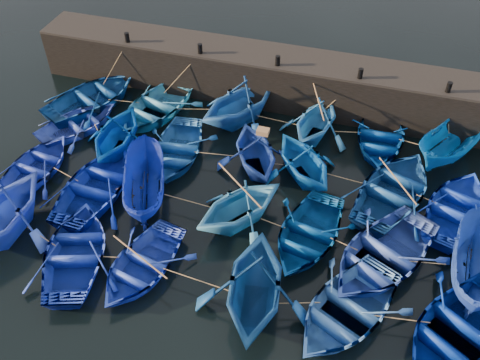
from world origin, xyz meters
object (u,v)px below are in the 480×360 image
(boat_8, at_px, (176,149))
(wooden_crate, at_px, (263,131))
(boat_20, at_px, (2,210))
(boat_13, at_px, (37,166))
(boat_0, at_px, (93,97))

(boat_8, height_order, wooden_crate, wooden_crate)
(boat_8, distance_m, wooden_crate, 4.41)
(boat_20, bearing_deg, boat_13, 104.91)
(boat_0, bearing_deg, boat_20, 123.48)
(boat_20, distance_m, wooden_crate, 10.98)
(boat_8, distance_m, boat_13, 6.29)
(wooden_crate, bearing_deg, boat_20, -143.62)
(boat_0, height_order, boat_20, boat_20)
(boat_13, distance_m, wooden_crate, 10.30)
(wooden_crate, bearing_deg, boat_0, 166.32)
(boat_0, xyz_separation_m, boat_20, (0.92, -8.86, 0.70))
(boat_8, height_order, boat_20, boat_20)
(boat_8, bearing_deg, boat_13, -160.22)
(boat_0, relative_size, boat_13, 1.23)
(boat_8, bearing_deg, boat_20, -134.21)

